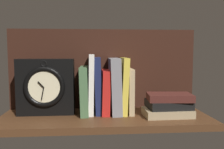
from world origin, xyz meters
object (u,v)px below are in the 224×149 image
at_px(framed_clock, 46,87).
at_px(book_navy_bierce, 98,85).
at_px(book_green_romantic, 84,90).
at_px(book_yellow_seinlanguage, 123,85).
at_px(book_gray_chess, 115,86).
at_px(book_red_requiem, 106,92).
at_px(book_stack_side, 168,105).
at_px(book_white_catcher, 91,84).
at_px(book_tan_shortstories, 129,90).

bearing_deg(framed_clock, book_navy_bierce, 3.06).
relative_size(book_green_romantic, book_yellow_seinlanguage, 0.84).
bearing_deg(book_gray_chess, framed_clock, -177.72).
distance_m(book_red_requiem, framed_clock, 0.23).
relative_size(framed_clock, book_stack_side, 1.17).
height_order(book_gray_chess, framed_clock, book_gray_chess).
height_order(book_red_requiem, book_yellow_seinlanguage, book_yellow_seinlanguage).
bearing_deg(book_white_catcher, framed_clock, -176.50).
xyz_separation_m(book_white_catcher, book_gray_chess, (0.09, -0.00, -0.01)).
distance_m(book_navy_bierce, book_yellow_seinlanguage, 0.10).
bearing_deg(book_green_romantic, book_tan_shortstories, 0.00).
xyz_separation_m(book_gray_chess, framed_clock, (-0.27, -0.01, -0.00)).
height_order(book_green_romantic, book_stack_side, book_green_romantic).
height_order(book_white_catcher, book_yellow_seinlanguage, book_white_catcher).
bearing_deg(book_red_requiem, book_gray_chess, -0.00).
bearing_deg(book_yellow_seinlanguage, framed_clock, -177.97).
xyz_separation_m(book_navy_bierce, book_yellow_seinlanguage, (0.10, 0.00, -0.00)).
xyz_separation_m(book_gray_chess, book_stack_side, (0.20, -0.07, -0.07)).
height_order(book_white_catcher, book_tan_shortstories, book_white_catcher).
distance_m(book_gray_chess, book_tan_shortstories, 0.06).
bearing_deg(book_green_romantic, book_stack_side, -11.79).
distance_m(book_red_requiem, book_stack_side, 0.25).
height_order(book_red_requiem, book_stack_side, book_red_requiem).
distance_m(book_navy_bierce, book_tan_shortstories, 0.13).
xyz_separation_m(framed_clock, book_stack_side, (0.47, -0.06, -0.07)).
bearing_deg(book_tan_shortstories, book_yellow_seinlanguage, 180.00).
bearing_deg(book_navy_bierce, book_tan_shortstories, 0.00).
xyz_separation_m(book_yellow_seinlanguage, book_tan_shortstories, (0.02, -0.00, -0.02)).
distance_m(book_yellow_seinlanguage, framed_clock, 0.31).
distance_m(book_navy_bierce, book_red_requiem, 0.04).
bearing_deg(book_yellow_seinlanguage, book_navy_bierce, -180.00).
bearing_deg(book_tan_shortstories, book_navy_bierce, 180.00).
bearing_deg(book_green_romantic, book_yellow_seinlanguage, 0.00).
bearing_deg(book_stack_side, book_yellow_seinlanguage, 157.92).
relative_size(book_navy_bierce, book_gray_chess, 1.02).
xyz_separation_m(book_green_romantic, book_gray_chess, (0.12, -0.00, 0.02)).
relative_size(book_white_catcher, book_stack_side, 1.26).
bearing_deg(framed_clock, book_yellow_seinlanguage, 2.03).
relative_size(book_white_catcher, framed_clock, 1.08).
relative_size(book_green_romantic, framed_clock, 0.85).
bearing_deg(book_navy_bierce, book_stack_side, -14.07).
distance_m(book_green_romantic, book_gray_chess, 0.12).
height_order(book_tan_shortstories, framed_clock, framed_clock).
xyz_separation_m(book_white_catcher, book_navy_bierce, (0.03, 0.00, -0.01)).
height_order(book_green_romantic, book_gray_chess, book_gray_chess).
xyz_separation_m(book_tan_shortstories, framed_clock, (-0.33, -0.01, 0.02)).
bearing_deg(framed_clock, book_white_catcher, 3.50).
bearing_deg(framed_clock, book_tan_shortstories, 1.88).
xyz_separation_m(book_navy_bierce, book_red_requiem, (0.03, 0.00, -0.03)).
bearing_deg(book_stack_side, book_navy_bierce, 165.93).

